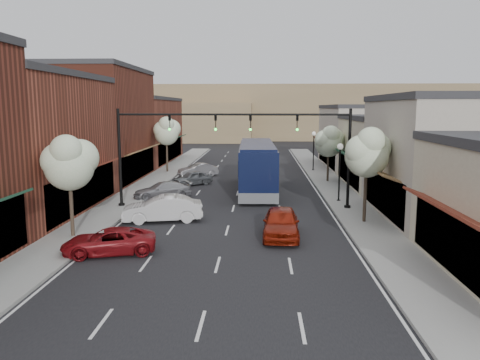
# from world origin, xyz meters

# --- Properties ---
(ground) EXTENTS (160.00, 160.00, 0.00)m
(ground) POSITION_xyz_m (0.00, 0.00, 0.00)
(ground) COLOR black
(ground) RESTS_ON ground
(sidewalk_left) EXTENTS (2.80, 73.00, 0.15)m
(sidewalk_left) POSITION_xyz_m (-8.40, 18.50, 0.07)
(sidewalk_left) COLOR gray
(sidewalk_left) RESTS_ON ground
(sidewalk_right) EXTENTS (2.80, 73.00, 0.15)m
(sidewalk_right) POSITION_xyz_m (8.40, 18.50, 0.07)
(sidewalk_right) COLOR gray
(sidewalk_right) RESTS_ON ground
(curb_left) EXTENTS (0.25, 73.00, 0.17)m
(curb_left) POSITION_xyz_m (-7.00, 18.50, 0.07)
(curb_left) COLOR gray
(curb_left) RESTS_ON ground
(curb_right) EXTENTS (0.25, 73.00, 0.17)m
(curb_right) POSITION_xyz_m (7.00, 18.50, 0.07)
(curb_right) COLOR gray
(curb_right) RESTS_ON ground
(bldg_left_midnear) EXTENTS (10.14, 14.10, 9.40)m
(bldg_left_midnear) POSITION_xyz_m (-14.23, 6.00, 4.66)
(bldg_left_midnear) COLOR brown
(bldg_left_midnear) RESTS_ON ground
(bldg_left_midfar) EXTENTS (10.14, 14.10, 10.90)m
(bldg_left_midfar) POSITION_xyz_m (-14.24, 20.00, 5.40)
(bldg_left_midfar) COLOR maroon
(bldg_left_midfar) RESTS_ON ground
(bldg_left_far) EXTENTS (10.14, 18.10, 8.40)m
(bldg_left_far) POSITION_xyz_m (-14.22, 36.00, 4.16)
(bldg_left_far) COLOR brown
(bldg_left_far) RESTS_ON ground
(bldg_right_midnear) EXTENTS (9.14, 12.10, 7.90)m
(bldg_right_midnear) POSITION_xyz_m (13.72, 6.00, 3.91)
(bldg_right_midnear) COLOR #ACA293
(bldg_right_midnear) RESTS_ON ground
(bldg_right_midfar) EXTENTS (9.14, 12.10, 6.40)m
(bldg_right_midfar) POSITION_xyz_m (13.70, 18.00, 3.17)
(bldg_right_midfar) COLOR beige
(bldg_right_midfar) RESTS_ON ground
(bldg_right_far) EXTENTS (9.14, 16.10, 7.40)m
(bldg_right_far) POSITION_xyz_m (13.71, 32.00, 3.66)
(bldg_right_far) COLOR #ACA293
(bldg_right_far) RESTS_ON ground
(hill_far) EXTENTS (120.00, 30.00, 12.00)m
(hill_far) POSITION_xyz_m (0.00, 90.00, 6.00)
(hill_far) COLOR #7A6647
(hill_far) RESTS_ON ground
(hill_near) EXTENTS (50.00, 20.00, 8.00)m
(hill_near) POSITION_xyz_m (-25.00, 78.00, 4.00)
(hill_near) COLOR #7A6647
(hill_near) RESTS_ON ground
(signal_mast_right) EXTENTS (8.22, 0.46, 7.00)m
(signal_mast_right) POSITION_xyz_m (5.62, 8.00, 4.62)
(signal_mast_right) COLOR black
(signal_mast_right) RESTS_ON ground
(signal_mast_left) EXTENTS (8.22, 0.46, 7.00)m
(signal_mast_left) POSITION_xyz_m (-5.62, 8.00, 4.62)
(signal_mast_left) COLOR black
(signal_mast_left) RESTS_ON ground
(tree_right_near) EXTENTS (2.85, 2.65, 5.95)m
(tree_right_near) POSITION_xyz_m (8.35, 3.94, 4.45)
(tree_right_near) COLOR #47382B
(tree_right_near) RESTS_ON ground
(tree_right_far) EXTENTS (2.85, 2.65, 5.43)m
(tree_right_far) POSITION_xyz_m (8.35, 19.94, 3.99)
(tree_right_far) COLOR #47382B
(tree_right_far) RESTS_ON ground
(tree_left_near) EXTENTS (2.85, 2.65, 5.69)m
(tree_left_near) POSITION_xyz_m (-8.25, -0.06, 4.22)
(tree_left_near) COLOR #47382B
(tree_left_near) RESTS_ON ground
(tree_left_far) EXTENTS (2.85, 2.65, 6.13)m
(tree_left_far) POSITION_xyz_m (-8.25, 25.94, 4.60)
(tree_left_far) COLOR #47382B
(tree_left_far) RESTS_ON ground
(lamp_post_near) EXTENTS (0.44, 0.44, 4.44)m
(lamp_post_near) POSITION_xyz_m (7.80, 10.50, 3.01)
(lamp_post_near) COLOR black
(lamp_post_near) RESTS_ON ground
(lamp_post_far) EXTENTS (0.44, 0.44, 4.44)m
(lamp_post_far) POSITION_xyz_m (7.80, 28.00, 3.01)
(lamp_post_far) COLOR black
(lamp_post_far) RESTS_ON ground
(coach_bus) EXTENTS (3.28, 13.51, 4.10)m
(coach_bus) POSITION_xyz_m (1.61, 15.26, 2.12)
(coach_bus) COLOR black
(coach_bus) RESTS_ON ground
(red_hatchback) EXTENTS (2.12, 4.88, 1.64)m
(red_hatchback) POSITION_xyz_m (3.06, 0.74, 0.82)
(red_hatchback) COLOR maroon
(red_hatchback) RESTS_ON ground
(parked_car_a) EXTENTS (4.87, 3.16, 1.25)m
(parked_car_a) POSITION_xyz_m (-5.43, -2.63, 0.62)
(parked_car_a) COLOR maroon
(parked_car_a) RESTS_ON ground
(parked_car_b) EXTENTS (5.19, 2.68, 1.63)m
(parked_car_b) POSITION_xyz_m (-4.20, 4.02, 0.81)
(parked_car_b) COLOR beige
(parked_car_b) RESTS_ON ground
(parked_car_c) EXTENTS (4.86, 3.59, 1.31)m
(parked_car_c) POSITION_xyz_m (-5.76, 11.42, 0.65)
(parked_car_c) COLOR #95959A
(parked_car_c) RESTS_ON ground
(parked_car_d) EXTENTS (3.97, 3.65, 1.31)m
(parked_car_d) POSITION_xyz_m (-4.38, 17.86, 0.66)
(parked_car_d) COLOR #585C60
(parked_car_d) RESTS_ON ground
(parked_car_e) EXTENTS (4.27, 3.30, 1.35)m
(parked_car_e) POSITION_xyz_m (-4.56, 23.33, 0.68)
(parked_car_e) COLOR #96969B
(parked_car_e) RESTS_ON ground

